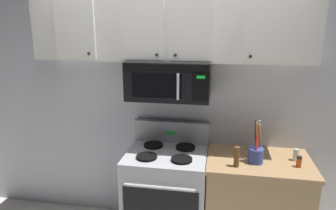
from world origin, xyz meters
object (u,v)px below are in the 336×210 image
spice_jar (299,162)px  stove_range (167,194)px  utensil_crock_blue (256,152)px  over_range_microwave (169,80)px  salt_shaker (296,155)px  pepper_mill (237,157)px

spice_jar → stove_range: bearing=175.5°
stove_range → utensil_crock_blue: bearing=-4.6°
stove_range → over_range_microwave: 1.11m
salt_shaker → spice_jar: 0.13m
over_range_microwave → salt_shaker: 1.32m
utensil_crock_blue → salt_shaker: size_ratio=3.62×
pepper_mill → spice_jar: 0.53m
over_range_microwave → pepper_mill: over_range_microwave is taller
over_range_microwave → spice_jar: size_ratio=7.96×
utensil_crock_blue → spice_jar: (0.35, -0.03, -0.05)m
over_range_microwave → spice_jar: 1.33m
over_range_microwave → utensil_crock_blue: bearing=-12.7°
utensil_crock_blue → salt_shaker: (0.36, 0.10, -0.04)m
over_range_microwave → spice_jar: bearing=-10.2°
utensil_crock_blue → salt_shaker: 0.37m
stove_range → pepper_mill: bearing=-15.6°
salt_shaker → pepper_mill: 0.57m
stove_range → salt_shaker: 1.26m
pepper_mill → over_range_microwave: bearing=155.1°
over_range_microwave → spice_jar: (1.16, -0.21, -0.63)m
stove_range → utensil_crock_blue: 0.96m
over_range_microwave → pepper_mill: 0.91m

